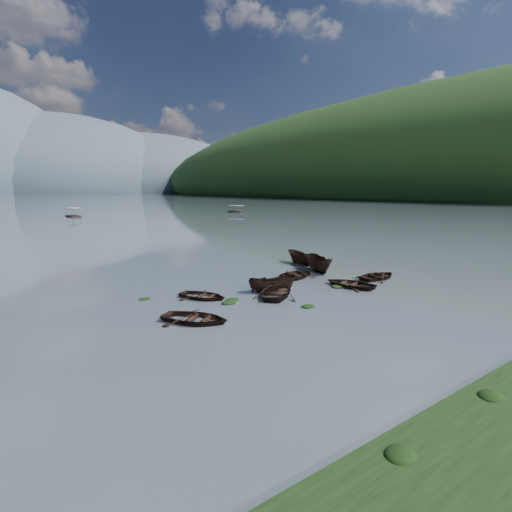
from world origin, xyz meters
TOP-DOWN VIEW (x-y plane):
  - ground_plane at (0.00, 0.00)m, footprint 2400.00×2400.00m
  - right_hill_far at (460.00, 220.00)m, footprint 520.00×1200.00m
  - haze_mtn_c at (140.00, 900.00)m, footprint 520.00×520.00m
  - haze_mtn_d at (320.00, 900.00)m, footprint 520.00×520.00m
  - rowboat_0 at (-11.01, 3.45)m, footprint 5.12×5.39m
  - rowboat_1 at (-2.71, 5.44)m, footprint 5.89×5.78m
  - rowboat_2 at (-2.30, 6.59)m, footprint 4.25×3.00m
  - rowboat_3 at (4.17, 3.95)m, footprint 4.13×5.05m
  - rowboat_4 at (8.71, 4.45)m, footprint 4.38×3.17m
  - rowboat_5 at (6.61, 10.10)m, footprint 3.73×5.30m
  - rowboat_6 at (-7.93, 8.09)m, footprint 4.32×4.75m
  - rowboat_7 at (2.22, 9.26)m, footprint 5.39×4.44m
  - rowboat_8 at (7.91, 14.35)m, footprint 2.04×4.45m
  - weed_clump_0 at (-2.96, 1.63)m, footprint 1.04×0.85m
  - weed_clump_1 at (-7.06, 5.72)m, footprint 1.13×0.90m
  - weed_clump_2 at (3.13, 4.37)m, footprint 1.24×1.00m
  - weed_clump_3 at (5.16, 5.71)m, footprint 0.86×0.72m
  - weed_clump_4 at (3.60, 4.49)m, footprint 1.27×1.01m
  - weed_clump_5 at (-11.66, 10.46)m, footprint 0.93×0.75m
  - weed_clump_6 at (-6.37, 6.28)m, footprint 1.03×0.86m
  - weed_clump_7 at (6.75, 10.62)m, footprint 1.09×0.87m
  - pontoon_centre at (4.80, 113.52)m, footprint 3.30×7.04m
  - pontoon_right at (58.44, 104.37)m, footprint 3.66×6.66m

SIDE VIEW (x-z plane):
  - ground_plane at x=0.00m, z-range 0.00..0.00m
  - right_hill_far at x=460.00m, z-range -95.00..95.00m
  - haze_mtn_c at x=140.00m, z-range -130.00..130.00m
  - haze_mtn_d at x=320.00m, z-range -110.00..110.00m
  - rowboat_0 at x=-11.01m, z-range -0.45..0.45m
  - rowboat_1 at x=-2.71m, z-range -0.50..0.50m
  - rowboat_2 at x=-2.30m, z-range -0.77..0.77m
  - rowboat_3 at x=4.17m, z-range -0.46..0.46m
  - rowboat_4 at x=8.71m, z-range -0.45..0.45m
  - rowboat_5 at x=6.61m, z-range -0.96..0.96m
  - rowboat_6 at x=-7.93m, z-range -0.40..0.40m
  - rowboat_7 at x=2.22m, z-range -0.49..0.49m
  - rowboat_8 at x=7.91m, z-range -0.83..0.83m
  - weed_clump_0 at x=-2.96m, z-range -0.11..0.11m
  - weed_clump_1 at x=-7.06m, z-range -0.12..0.12m
  - weed_clump_2 at x=3.13m, z-range -0.13..0.13m
  - weed_clump_3 at x=5.16m, z-range -0.10..0.10m
  - weed_clump_4 at x=3.60m, z-range -0.13..0.13m
  - weed_clump_5 at x=-11.66m, z-range -0.10..0.10m
  - weed_clump_6 at x=-6.37m, z-range -0.11..0.11m
  - weed_clump_7 at x=6.75m, z-range -0.12..0.12m
  - pontoon_centre at x=4.80m, z-range -1.32..1.32m
  - pontoon_right at x=58.44m, z-range -1.21..1.21m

